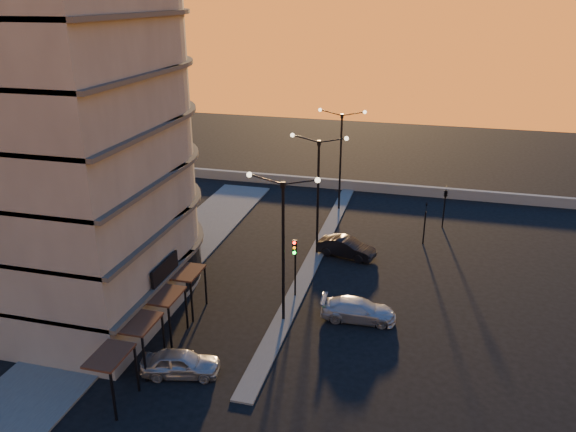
# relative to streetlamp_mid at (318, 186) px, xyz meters

# --- Properties ---
(ground) EXTENTS (120.00, 120.00, 0.00)m
(ground) POSITION_rel_streetlamp_mid_xyz_m (0.00, -10.00, -5.59)
(ground) COLOR black
(ground) RESTS_ON ground
(sidewalk_west) EXTENTS (5.00, 40.00, 0.12)m
(sidewalk_west) POSITION_rel_streetlamp_mid_xyz_m (-10.50, -6.00, -5.53)
(sidewalk_west) COLOR #4F4F4C
(sidewalk_west) RESTS_ON ground
(median) EXTENTS (1.20, 36.00, 0.12)m
(median) POSITION_rel_streetlamp_mid_xyz_m (0.00, 0.00, -5.53)
(median) COLOR #4F4F4C
(median) RESTS_ON ground
(parapet) EXTENTS (44.00, 0.50, 1.00)m
(parapet) POSITION_rel_streetlamp_mid_xyz_m (2.00, 16.00, -5.09)
(parapet) COLOR gray
(parapet) RESTS_ON ground
(building) EXTENTS (14.35, 17.08, 25.00)m
(building) POSITION_rel_streetlamp_mid_xyz_m (-14.00, -9.97, 6.32)
(building) COLOR slate
(building) RESTS_ON ground
(streetlamp_near) EXTENTS (4.32, 0.32, 9.51)m
(streetlamp_near) POSITION_rel_streetlamp_mid_xyz_m (0.00, -10.00, 0.00)
(streetlamp_near) COLOR black
(streetlamp_near) RESTS_ON ground
(streetlamp_mid) EXTENTS (4.32, 0.32, 9.51)m
(streetlamp_mid) POSITION_rel_streetlamp_mid_xyz_m (0.00, 0.00, 0.00)
(streetlamp_mid) COLOR black
(streetlamp_mid) RESTS_ON ground
(streetlamp_far) EXTENTS (4.32, 0.32, 9.51)m
(streetlamp_far) POSITION_rel_streetlamp_mid_xyz_m (0.00, 10.00, 0.00)
(streetlamp_far) COLOR black
(streetlamp_far) RESTS_ON ground
(traffic_light_main) EXTENTS (0.28, 0.44, 4.25)m
(traffic_light_main) POSITION_rel_streetlamp_mid_xyz_m (0.00, -7.13, -2.70)
(traffic_light_main) COLOR black
(traffic_light_main) RESTS_ON ground
(signal_east_a) EXTENTS (0.13, 0.16, 3.60)m
(signal_east_a) POSITION_rel_streetlamp_mid_xyz_m (8.00, 4.00, -3.66)
(signal_east_a) COLOR black
(signal_east_a) RESTS_ON ground
(signal_east_b) EXTENTS (0.42, 1.99, 3.60)m
(signal_east_b) POSITION_rel_streetlamp_mid_xyz_m (9.50, 8.00, -2.49)
(signal_east_b) COLOR black
(signal_east_b) RESTS_ON ground
(car_hatchback) EXTENTS (4.44, 2.55, 1.42)m
(car_hatchback) POSITION_rel_streetlamp_mid_xyz_m (-3.87, -16.58, -4.88)
(car_hatchback) COLOR #999BA0
(car_hatchback) RESTS_ON ground
(car_sedan) EXTENTS (4.74, 2.56, 1.48)m
(car_sedan) POSITION_rel_streetlamp_mid_xyz_m (2.31, 0.11, -4.85)
(car_sedan) COLOR black
(car_sedan) RESTS_ON ground
(car_wagon) EXTENTS (4.78, 2.17, 1.36)m
(car_wagon) POSITION_rel_streetlamp_mid_xyz_m (4.50, -8.74, -4.91)
(car_wagon) COLOR #A9ABB1
(car_wagon) RESTS_ON ground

